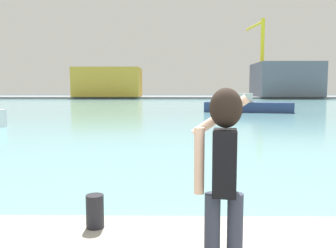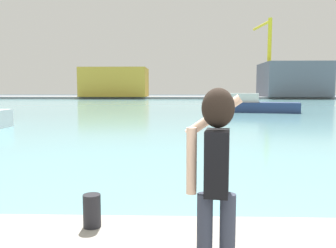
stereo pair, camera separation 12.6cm
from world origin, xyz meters
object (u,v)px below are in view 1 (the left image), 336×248
warehouse_left (108,82)px  port_crane (260,50)px  harbor_bollard (95,211)px  person_photographer (223,166)px  warehouse_right (285,80)px  boat_moored_2 (246,105)px

warehouse_left → port_crane: bearing=4.8°
harbor_bollard → port_crane: port_crane is taller
person_photographer → port_crane: bearing=-5.0°
harbor_bollard → warehouse_left: warehouse_left is taller
harbor_bollard → port_crane: size_ratio=0.02×
harbor_bollard → person_photographer: bearing=-41.1°
person_photographer → warehouse_right: 92.29m
warehouse_right → harbor_bollard: bearing=-109.4°
warehouse_right → port_crane: 10.18m
person_photographer → warehouse_left: (-16.91, 85.94, 2.57)m
warehouse_right → port_crane: (-6.30, 1.68, 7.82)m
harbor_bollard → warehouse_left: size_ratio=0.03×
person_photographer → boat_moored_2: (7.05, 32.21, -0.92)m
boat_moored_2 → port_crane: 60.34m
warehouse_left → port_crane: 40.58m
person_photographer → boat_moored_2: bearing=-3.1°
warehouse_right → warehouse_left: bearing=-178.0°
boat_moored_2 → warehouse_left: (-23.96, 53.73, 3.48)m
warehouse_left → person_photographer: bearing=-78.9°
boat_moored_2 → port_crane: bearing=88.2°
warehouse_left → port_crane: port_crane is taller
person_photographer → warehouse_left: warehouse_left is taller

